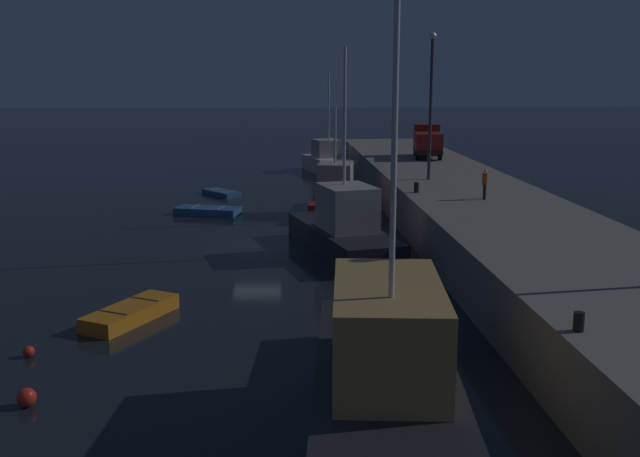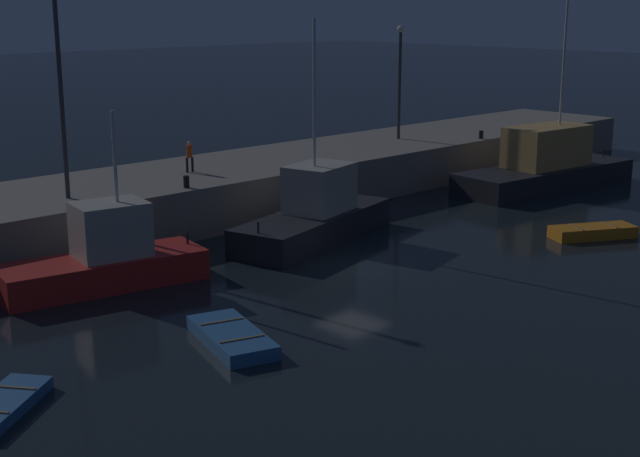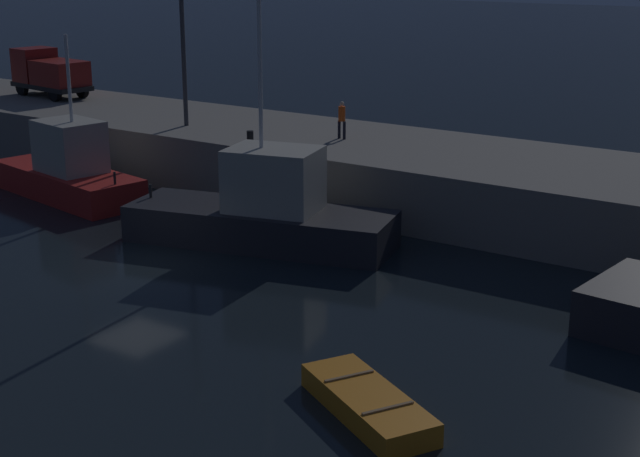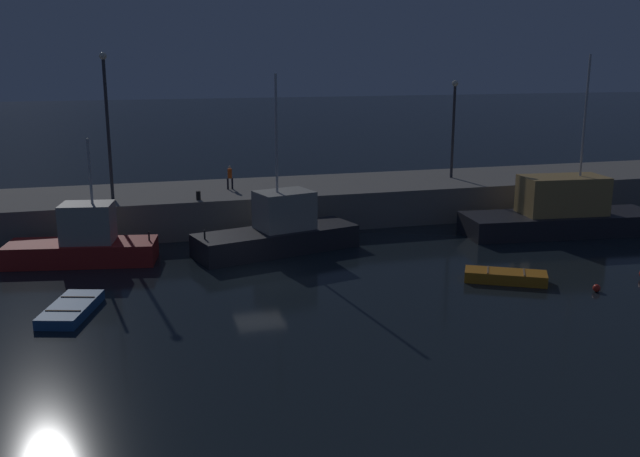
% 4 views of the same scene
% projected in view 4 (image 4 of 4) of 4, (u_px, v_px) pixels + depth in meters
% --- Properties ---
extents(ground_plane, '(320.00, 320.00, 0.00)m').
position_uv_depth(ground_plane, '(259.00, 276.00, 36.61)').
color(ground_plane, black).
extents(pier_quay, '(72.29, 8.03, 2.40)m').
position_uv_depth(pier_quay, '(224.00, 207.00, 47.64)').
color(pier_quay, gray).
rests_on(pier_quay, ground).
extents(fishing_trawler_red, '(8.26, 4.01, 6.82)m').
position_uv_depth(fishing_trawler_red, '(84.00, 243.00, 38.65)').
color(fishing_trawler_red, red).
rests_on(fishing_trawler_red, ground).
extents(fishing_boat_blue, '(12.76, 4.89, 11.14)m').
position_uv_depth(fishing_boat_blue, '(561.00, 213.00, 45.12)').
color(fishing_boat_blue, '#232328').
rests_on(fishing_boat_blue, ground).
extents(fishing_boat_orange, '(9.95, 5.28, 10.10)m').
position_uv_depth(fishing_boat_orange, '(279.00, 231.00, 41.01)').
color(fishing_boat_orange, '#232328').
rests_on(fishing_boat_orange, ground).
extents(rowboat_white_mid, '(2.79, 4.36, 0.50)m').
position_uv_depth(rowboat_white_mid, '(71.00, 309.00, 31.12)').
color(rowboat_white_mid, '#2D6099').
rests_on(rowboat_white_mid, ground).
extents(dinghy_red_small, '(4.17, 3.16, 0.59)m').
position_uv_depth(dinghy_red_small, '(506.00, 277.00, 35.57)').
color(dinghy_red_small, orange).
rests_on(dinghy_red_small, ground).
extents(mooring_buoy_mid, '(0.37, 0.37, 0.37)m').
position_uv_depth(mooring_buoy_mid, '(597.00, 288.00, 34.09)').
color(mooring_buoy_mid, red).
rests_on(mooring_buoy_mid, ground).
extents(lamp_post_west, '(0.44, 0.44, 8.86)m').
position_uv_depth(lamp_post_west, '(107.00, 116.00, 42.83)').
color(lamp_post_west, '#38383D').
rests_on(lamp_post_west, pier_quay).
extents(lamp_post_east, '(0.44, 0.44, 6.97)m').
position_uv_depth(lamp_post_east, '(454.00, 121.00, 50.89)').
color(lamp_post_east, '#38383D').
rests_on(lamp_post_east, pier_quay).
extents(dockworker, '(0.41, 0.34, 1.58)m').
position_uv_depth(dockworker, '(230.00, 176.00, 47.07)').
color(dockworker, black).
rests_on(dockworker, pier_quay).
extents(bollard_west, '(0.28, 0.28, 0.50)m').
position_uv_depth(bollard_west, '(523.00, 180.00, 49.41)').
color(bollard_west, black).
rests_on(bollard_west, pier_quay).
extents(bollard_central, '(0.28, 0.28, 0.56)m').
position_uv_depth(bollard_central, '(198.00, 195.00, 43.67)').
color(bollard_central, black).
rests_on(bollard_central, pier_quay).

